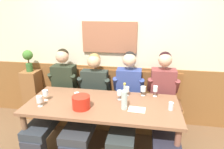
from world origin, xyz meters
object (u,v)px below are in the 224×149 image
object	(u,v)px
wine_glass_right_end	(143,89)
potted_plant	(28,58)
wine_glass_mid_right	(155,89)
water_tumbler_center	(77,96)
person_center_right_seat	(164,103)
wine_glass_left_end	(39,99)
dining_table	(102,109)
wine_glass_near_bucket	(45,93)
wine_glass_mid_left	(120,93)
water_tumbler_right	(39,100)
person_left_seat	(127,100)
person_right_seat	(89,101)
wine_glass_center_front	(127,90)
wall_bench	(111,109)
wine_bottle_green_tall	(124,98)
person_center_left_seat	(57,95)
ice_bucket	(81,102)
water_tumbler_left	(171,106)

from	to	relation	value
wine_glass_right_end	potted_plant	bearing A→B (deg)	169.16
wine_glass_mid_right	water_tumbler_center	size ratio (longest dim) A/B	1.67
person_center_right_seat	wine_glass_left_end	size ratio (longest dim) A/B	9.39
dining_table	wine_glass_right_end	size ratio (longest dim) A/B	14.57
person_center_right_seat	wine_glass_near_bucket	xyz separation A→B (m)	(-1.61, -0.37, 0.20)
wine_glass_left_end	wine_glass_mid_left	xyz separation A→B (m)	(0.99, 0.36, -0.00)
wine_glass_near_bucket	water_tumbler_right	size ratio (longest dim) A/B	1.77
wine_glass_left_end	water_tumbler_right	size ratio (longest dim) A/B	1.70
dining_table	person_left_seat	size ratio (longest dim) A/B	1.53
person_right_seat	wine_glass_center_front	size ratio (longest dim) A/B	9.71
dining_table	wine_glass_mid_left	size ratio (longest dim) A/B	14.98
wall_bench	wine_bottle_green_tall	distance (m)	1.04
wine_glass_center_front	water_tumbler_center	xyz separation A→B (m)	(-0.67, -0.23, -0.04)
wine_glass_mid_right	wine_glass_near_bucket	distance (m)	1.52
person_left_seat	wine_glass_near_bucket	world-z (taller)	person_left_seat
dining_table	wall_bench	bearing A→B (deg)	90.00
wine_glass_center_front	potted_plant	bearing A→B (deg)	166.63
person_center_left_seat	ice_bucket	distance (m)	0.79
person_right_seat	wine_glass_left_end	size ratio (longest dim) A/B	9.10
wine_glass_left_end	wine_glass_near_bucket	distance (m)	0.17
person_left_seat	water_tumbler_center	size ratio (longest dim) A/B	13.87
person_left_seat	wine_glass_near_bucket	bearing A→B (deg)	-160.84
water_tumbler_right	wall_bench	bearing A→B (deg)	43.87
wine_glass_mid_right	wine_glass_center_front	distance (m)	0.40
wall_bench	ice_bucket	distance (m)	1.04
ice_bucket	wine_glass_left_end	world-z (taller)	ice_bucket
wine_glass_near_bucket	wine_glass_mid_left	bearing A→B (deg)	10.50
water_tumbler_left	wine_glass_center_front	bearing A→B (deg)	150.18
ice_bucket	wine_glass_right_end	size ratio (longest dim) A/B	1.64
wine_glass_mid_right	potted_plant	distance (m)	2.20
person_center_right_seat	wine_glass_left_end	bearing A→B (deg)	-161.08
wall_bench	water_tumbler_left	world-z (taller)	wall_bench
person_right_seat	person_center_right_seat	bearing A→B (deg)	2.33
wall_bench	wine_glass_right_end	distance (m)	0.84
water_tumbler_right	water_tumbler_left	bearing A→B (deg)	3.13
water_tumbler_right	water_tumbler_left	world-z (taller)	water_tumbler_left
wine_bottle_green_tall	wine_glass_center_front	world-z (taller)	wine_bottle_green_tall
water_tumbler_left	person_left_seat	bearing A→B (deg)	147.80
person_center_left_seat	water_tumbler_left	distance (m)	1.73
wall_bench	wine_glass_right_end	xyz separation A→B (m)	(0.53, -0.35, 0.56)
person_center_left_seat	wine_glass_left_end	bearing A→B (deg)	-86.82
person_center_right_seat	potted_plant	xyz separation A→B (m)	(-2.28, 0.38, 0.47)
person_left_seat	wine_glass_mid_left	size ratio (longest dim) A/B	9.76
person_left_seat	wine_glass_left_end	world-z (taller)	person_left_seat
dining_table	wine_glass_near_bucket	xyz separation A→B (m)	(-0.78, -0.03, 0.18)
wine_glass_mid_left	wine_glass_center_front	distance (m)	0.17
dining_table	water_tumbler_center	xyz separation A→B (m)	(-0.37, 0.07, 0.13)
wine_glass_left_end	wine_glass_near_bucket	size ratio (longest dim) A/B	0.96
dining_table	wine_glass_center_front	size ratio (longest dim) A/B	15.21
dining_table	person_left_seat	distance (m)	0.45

